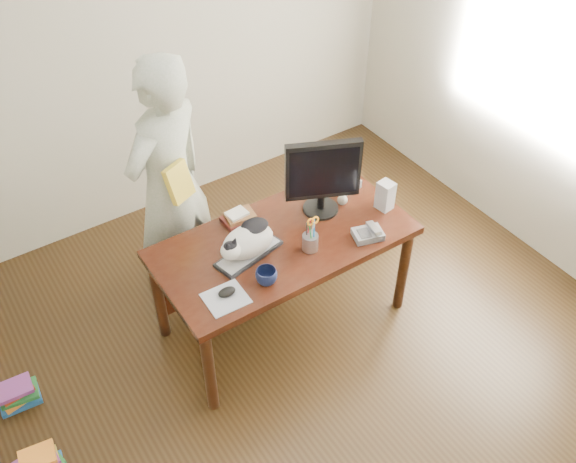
# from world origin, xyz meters

# --- Properties ---
(room) EXTENTS (4.50, 4.50, 4.50)m
(room) POSITION_xyz_m (0.00, 0.00, 1.35)
(room) COLOR black
(room) RESTS_ON ground
(desk) EXTENTS (1.60, 0.80, 0.75)m
(desk) POSITION_xyz_m (0.00, 0.68, 0.60)
(desk) COLOR black
(desk) RESTS_ON ground
(keyboard) EXTENTS (0.45, 0.25, 0.03)m
(keyboard) POSITION_xyz_m (-0.25, 0.60, 0.76)
(keyboard) COLOR black
(keyboard) RESTS_ON desk
(cat) EXTENTS (0.42, 0.28, 0.24)m
(cat) POSITION_xyz_m (-0.26, 0.59, 0.87)
(cat) COLOR white
(cat) RESTS_ON keyboard
(monitor) EXTENTS (0.45, 0.30, 0.53)m
(monitor) POSITION_xyz_m (0.35, 0.68, 1.05)
(monitor) COLOR black
(monitor) RESTS_ON desk
(pen_cup) EXTENTS (0.10, 0.10, 0.25)m
(pen_cup) POSITION_xyz_m (0.09, 0.44, 0.82)
(pen_cup) COLOR #939398
(pen_cup) RESTS_ON desk
(mousepad) EXTENTS (0.24, 0.22, 0.01)m
(mousepad) POSITION_xyz_m (-0.54, 0.37, 0.75)
(mousepad) COLOR #B7BAC4
(mousepad) RESTS_ON desk
(mouse) EXTENTS (0.11, 0.07, 0.04)m
(mouse) POSITION_xyz_m (-0.52, 0.39, 0.77)
(mouse) COLOR black
(mouse) RESTS_ON mousepad
(coffee_mug) EXTENTS (0.16, 0.16, 0.10)m
(coffee_mug) POSITION_xyz_m (-0.28, 0.35, 0.80)
(coffee_mug) COLOR #0D1536
(coffee_mug) RESTS_ON desk
(phone) EXTENTS (0.21, 0.18, 0.08)m
(phone) POSITION_xyz_m (0.45, 0.33, 0.78)
(phone) COLOR slate
(phone) RESTS_ON desk
(speaker) EXTENTS (0.10, 0.11, 0.20)m
(speaker) POSITION_xyz_m (0.71, 0.49, 0.85)
(speaker) COLOR #ADADB0
(speaker) RESTS_ON desk
(baseball) EXTENTS (0.07, 0.07, 0.07)m
(baseball) POSITION_xyz_m (0.51, 0.67, 0.78)
(baseball) COLOR beige
(baseball) RESTS_ON desk
(book_stack) EXTENTS (0.21, 0.16, 0.08)m
(book_stack) POSITION_xyz_m (-0.14, 0.90, 0.78)
(book_stack) COLOR #471613
(book_stack) RESTS_ON desk
(calculator) EXTENTS (0.19, 0.24, 0.07)m
(calculator) POSITION_xyz_m (0.63, 0.83, 0.78)
(calculator) COLOR slate
(calculator) RESTS_ON desk
(person) EXTENTS (0.78, 0.66, 1.82)m
(person) POSITION_xyz_m (-0.43, 1.28, 0.91)
(person) COLOR beige
(person) RESTS_ON ground
(held_book) EXTENTS (0.20, 0.16, 0.24)m
(held_book) POSITION_xyz_m (-0.43, 1.11, 1.05)
(held_book) COLOR gold
(held_book) RESTS_ON person
(book_pile_b) EXTENTS (0.26, 0.20, 0.15)m
(book_pile_b) POSITION_xyz_m (-1.72, 0.95, 0.07)
(book_pile_b) COLOR #1B58A7
(book_pile_b) RESTS_ON ground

